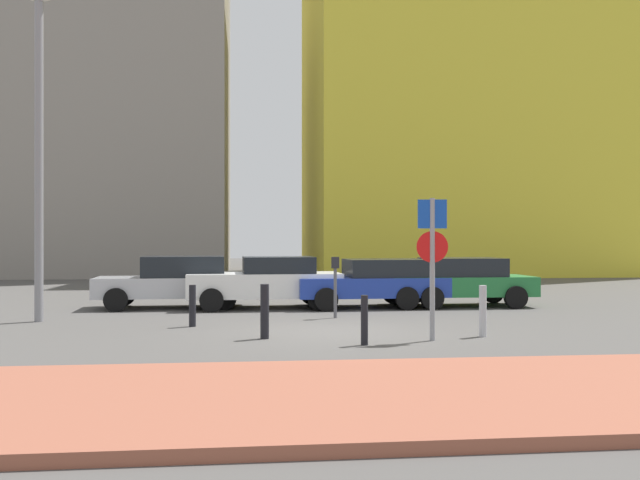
# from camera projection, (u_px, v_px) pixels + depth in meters

# --- Properties ---
(ground_plane) EXTENTS (120.00, 120.00, 0.00)m
(ground_plane) POSITION_uv_depth(u_px,v_px,m) (326.00, 332.00, 14.34)
(ground_plane) COLOR #4C4947
(sidewalk_brick) EXTENTS (40.00, 4.17, 0.14)m
(sidewalk_brick) POSITION_uv_depth(u_px,v_px,m) (389.00, 395.00, 8.15)
(sidewalk_brick) COLOR #93513D
(sidewalk_brick) RESTS_ON ground
(parked_car_silver) EXTENTS (4.32, 2.06, 1.46)m
(parked_car_silver) POSITION_uv_depth(u_px,v_px,m) (176.00, 281.00, 19.51)
(parked_car_silver) COLOR #B7BABF
(parked_car_silver) RESTS_ON ground
(parked_car_white) EXTENTS (4.33, 2.13, 1.45)m
(parked_car_white) POSITION_uv_depth(u_px,v_px,m) (267.00, 281.00, 19.41)
(parked_car_white) COLOR white
(parked_car_white) RESTS_ON ground
(parked_car_blue) EXTENTS (4.42, 2.18, 1.38)m
(parked_car_blue) POSITION_uv_depth(u_px,v_px,m) (376.00, 282.00, 19.66)
(parked_car_blue) COLOR #1E389E
(parked_car_blue) RESTS_ON ground
(parked_car_green) EXTENTS (4.58, 2.05, 1.40)m
(parked_car_green) POSITION_uv_depth(u_px,v_px,m) (455.00, 281.00, 19.98)
(parked_car_green) COLOR #237238
(parked_car_green) RESTS_ON ground
(parking_sign_post) EXTENTS (0.60, 0.11, 2.72)m
(parking_sign_post) POSITION_uv_depth(u_px,v_px,m) (432.00, 251.00, 13.10)
(parking_sign_post) COLOR gray
(parking_sign_post) RESTS_ON ground
(parking_meter) EXTENTS (0.18, 0.14, 1.51)m
(parking_meter) POSITION_uv_depth(u_px,v_px,m) (335.00, 279.00, 16.94)
(parking_meter) COLOR #4C4C51
(parking_meter) RESTS_ON ground
(street_lamp) EXTENTS (0.70, 0.36, 7.85)m
(street_lamp) POSITION_uv_depth(u_px,v_px,m) (39.00, 128.00, 16.17)
(street_lamp) COLOR gray
(street_lamp) RESTS_ON ground
(traffic_bollard_near) EXTENTS (0.15, 0.15, 1.02)m
(traffic_bollard_near) POSITION_uv_depth(u_px,v_px,m) (483.00, 311.00, 13.64)
(traffic_bollard_near) COLOR #B7B7BC
(traffic_bollard_near) RESTS_ON ground
(traffic_bollard_mid) EXTENTS (0.17, 0.17, 1.06)m
(traffic_bollard_mid) POSITION_uv_depth(u_px,v_px,m) (265.00, 311.00, 13.36)
(traffic_bollard_mid) COLOR black
(traffic_bollard_mid) RESTS_ON ground
(traffic_bollard_far) EXTENTS (0.13, 0.13, 0.91)m
(traffic_bollard_far) POSITION_uv_depth(u_px,v_px,m) (364.00, 320.00, 12.54)
(traffic_bollard_far) COLOR black
(traffic_bollard_far) RESTS_ON ground
(traffic_bollard_edge) EXTENTS (0.15, 0.15, 0.92)m
(traffic_bollard_edge) POSITION_uv_depth(u_px,v_px,m) (192.00, 306.00, 15.24)
(traffic_bollard_edge) COLOR black
(traffic_bollard_edge) RESTS_ON ground
(building_colorful_midrise) EXTENTS (18.34, 12.84, 23.67)m
(building_colorful_midrise) POSITION_uv_depth(u_px,v_px,m) (464.00, 74.00, 41.01)
(building_colorful_midrise) COLOR gold
(building_colorful_midrise) RESTS_ON ground
(building_under_construction) EXTENTS (12.24, 14.67, 22.13)m
(building_under_construction) POSITION_uv_depth(u_px,v_px,m) (125.00, 88.00, 41.08)
(building_under_construction) COLOR gray
(building_under_construction) RESTS_ON ground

